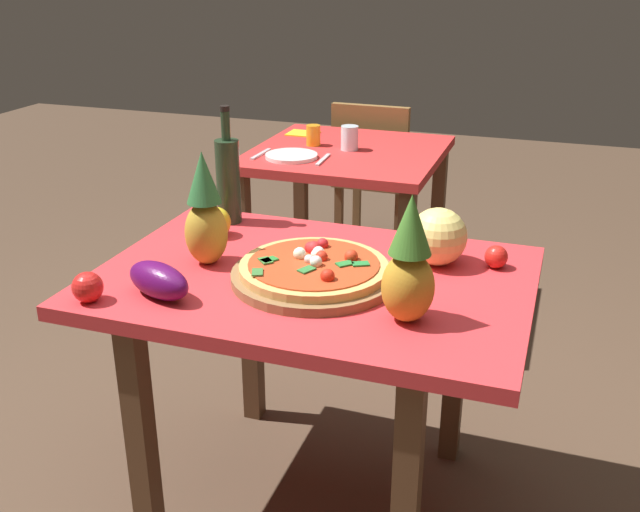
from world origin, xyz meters
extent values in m
plane|color=#4C3828|center=(0.00, 0.00, 0.00)|extent=(10.00, 10.00, 0.00)
cube|color=brown|center=(-0.35, -0.35, 0.36)|extent=(0.06, 0.06, 0.72)
cube|color=brown|center=(0.35, -0.35, 0.36)|extent=(0.06, 0.06, 0.72)
cube|color=brown|center=(-0.35, 0.35, 0.36)|extent=(0.06, 0.06, 0.72)
cube|color=brown|center=(0.35, 0.35, 0.36)|extent=(0.06, 0.06, 0.72)
cube|color=red|center=(0.00, 0.00, 0.74)|extent=(1.15, 0.81, 0.04)
cube|color=brown|center=(-0.66, 0.96, 0.36)|extent=(0.06, 0.06, 0.72)
cube|color=brown|center=(0.05, 0.96, 0.36)|extent=(0.06, 0.06, 0.72)
cube|color=brown|center=(-0.66, 1.67, 0.36)|extent=(0.06, 0.06, 0.72)
cube|color=brown|center=(0.05, 1.67, 0.36)|extent=(0.06, 0.06, 0.72)
cube|color=red|center=(-0.31, 1.31, 0.74)|extent=(0.81, 0.82, 0.04)
cube|color=brown|center=(-0.18, 2.19, 0.21)|extent=(0.04, 0.04, 0.41)
cube|color=brown|center=(-0.51, 2.19, 0.21)|extent=(0.04, 0.04, 0.41)
cube|color=brown|center=(-0.19, 1.86, 0.21)|extent=(0.04, 0.04, 0.41)
cube|color=brown|center=(-0.52, 1.86, 0.21)|extent=(0.04, 0.04, 0.41)
cube|color=brown|center=(-0.35, 2.03, 0.43)|extent=(0.41, 0.41, 0.04)
cube|color=olive|center=(-0.35, 1.85, 0.65)|extent=(0.40, 0.05, 0.40)
cylinder|color=brown|center=(0.01, -0.04, 0.77)|extent=(0.44, 0.44, 0.02)
cylinder|color=#DDA357|center=(0.01, -0.04, 0.79)|extent=(0.39, 0.39, 0.02)
cylinder|color=#BF3F1F|center=(0.01, -0.04, 0.81)|extent=(0.34, 0.34, 0.00)
sphere|color=red|center=(-0.01, 0.04, 0.82)|extent=(0.04, 0.04, 0.04)
sphere|color=red|center=(-0.02, 0.04, 0.82)|extent=(0.03, 0.03, 0.03)
sphere|color=red|center=(0.00, 0.08, 0.82)|extent=(0.03, 0.03, 0.03)
sphere|color=red|center=(0.10, 0.02, 0.82)|extent=(0.04, 0.04, 0.04)
sphere|color=red|center=(0.08, -0.12, 0.82)|extent=(0.04, 0.04, 0.04)
sphere|color=red|center=(0.03, -0.01, 0.82)|extent=(0.03, 0.03, 0.03)
cube|color=#387133|center=(-0.10, -0.15, 0.81)|extent=(0.04, 0.05, 0.00)
cube|color=#27792F|center=(-0.10, -0.06, 0.81)|extent=(0.05, 0.05, 0.00)
cube|color=#3A7A33|center=(-0.11, -0.07, 0.81)|extent=(0.05, 0.05, 0.00)
cube|color=#237B35|center=(0.13, -0.01, 0.81)|extent=(0.05, 0.05, 0.00)
cube|color=#2E7534|center=(0.01, -0.09, 0.81)|extent=(0.04, 0.05, 0.00)
cube|color=#267832|center=(0.10, -0.02, 0.81)|extent=(0.05, 0.05, 0.00)
sphere|color=white|center=(0.00, -0.03, 0.81)|extent=(0.02, 0.02, 0.02)
sphere|color=white|center=(0.03, -0.05, 0.82)|extent=(0.03, 0.03, 0.03)
sphere|color=white|center=(0.01, 0.01, 0.82)|extent=(0.03, 0.03, 0.03)
sphere|color=white|center=(0.01, 0.00, 0.82)|extent=(0.03, 0.03, 0.03)
sphere|color=white|center=(-0.03, -0.01, 0.82)|extent=(0.03, 0.03, 0.03)
cylinder|color=#213520|center=(-0.39, 0.31, 0.89)|extent=(0.08, 0.08, 0.27)
cylinder|color=#213520|center=(-0.39, 0.31, 1.07)|extent=(0.03, 0.03, 0.09)
cylinder|color=black|center=(-0.39, 0.31, 1.12)|extent=(0.03, 0.03, 0.02)
ellipsoid|color=#B7922C|center=(-0.30, -0.02, 0.85)|extent=(0.12, 0.12, 0.18)
cone|color=#2B6933|center=(-0.30, -0.02, 1.00)|extent=(0.09, 0.09, 0.14)
ellipsoid|color=#B88424|center=(0.30, -0.17, 0.84)|extent=(0.12, 0.12, 0.17)
cone|color=#3A7125|center=(0.30, -0.17, 1.00)|extent=(0.10, 0.10, 0.14)
sphere|color=#E8D470|center=(0.30, 0.18, 0.84)|extent=(0.16, 0.16, 0.16)
ellipsoid|color=yellow|center=(-0.37, 0.18, 0.80)|extent=(0.09, 0.09, 0.09)
ellipsoid|color=#4D0D4A|center=(-0.32, -0.25, 0.80)|extent=(0.22, 0.15, 0.09)
sphere|color=red|center=(0.46, 0.21, 0.79)|extent=(0.06, 0.06, 0.06)
sphere|color=red|center=(-0.47, -0.34, 0.80)|extent=(0.08, 0.08, 0.08)
cylinder|color=orange|center=(-0.47, 1.34, 0.80)|extent=(0.06, 0.06, 0.09)
cylinder|color=silver|center=(-0.30, 1.32, 0.81)|extent=(0.08, 0.08, 0.10)
cylinder|color=white|center=(-0.49, 1.11, 0.76)|extent=(0.22, 0.22, 0.02)
cube|color=silver|center=(-0.63, 1.11, 0.76)|extent=(0.02, 0.18, 0.01)
cube|color=silver|center=(-0.35, 1.11, 0.76)|extent=(0.03, 0.18, 0.01)
cube|color=yellow|center=(-0.59, 1.53, 0.76)|extent=(0.14, 0.12, 0.01)
camera|label=1|loc=(0.61, -1.70, 1.56)|focal=41.36mm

